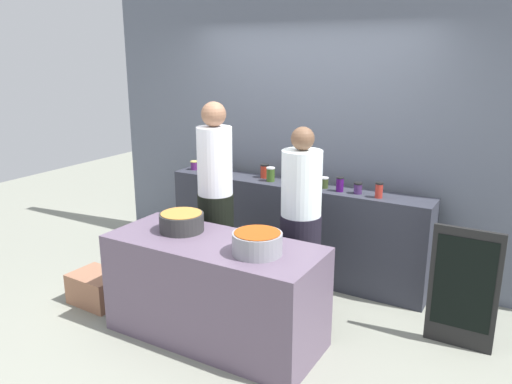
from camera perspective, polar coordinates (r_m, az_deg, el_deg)
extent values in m
plane|color=gray|center=(4.50, -2.30, -14.04)|extent=(12.00, 12.00, 0.00)
cube|color=slate|center=(5.24, 6.08, 7.57)|extent=(4.80, 0.12, 3.00)
cube|color=#2F313C|center=(5.18, 4.17, -4.17)|extent=(2.70, 0.36, 0.95)
cube|color=#615165|center=(4.09, -4.65, -10.85)|extent=(1.70, 0.70, 0.82)
cylinder|color=#511D5C|center=(5.65, -6.92, 2.91)|extent=(0.07, 0.07, 0.09)
cylinder|color=#D6C666|center=(5.63, -6.94, 3.40)|extent=(0.08, 0.08, 0.01)
cylinder|color=gold|center=(5.45, -5.17, 2.76)|extent=(0.08, 0.08, 0.13)
cylinder|color=black|center=(5.44, -5.19, 3.51)|extent=(0.08, 0.08, 0.01)
cylinder|color=gold|center=(5.40, -4.01, 2.52)|extent=(0.08, 0.08, 0.11)
cylinder|color=silver|center=(5.39, -4.02, 3.14)|extent=(0.08, 0.08, 0.01)
cylinder|color=#AF2F1D|center=(5.24, 0.97, 2.27)|extent=(0.09, 0.09, 0.13)
cylinder|color=black|center=(5.23, 0.98, 3.03)|extent=(0.09, 0.09, 0.01)
cylinder|color=#395921|center=(5.10, 1.64, 1.91)|extent=(0.08, 0.08, 0.13)
cylinder|color=silver|center=(5.09, 1.64, 2.69)|extent=(0.09, 0.09, 0.01)
cylinder|color=#974B25|center=(5.02, 5.04, 1.54)|extent=(0.07, 0.07, 0.11)
cylinder|color=#D6C666|center=(5.01, 5.06, 2.26)|extent=(0.08, 0.08, 0.01)
cylinder|color=#374620|center=(4.90, 7.59, 0.98)|extent=(0.08, 0.08, 0.09)
cylinder|color=silver|center=(4.89, 7.61, 1.57)|extent=(0.08, 0.08, 0.01)
cylinder|color=#420F5E|center=(4.80, 9.33, 0.79)|extent=(0.07, 0.07, 0.12)
cylinder|color=black|center=(4.78, 9.36, 1.57)|extent=(0.07, 0.07, 0.01)
cylinder|color=#43275B|center=(4.76, 11.28, 0.34)|extent=(0.07, 0.07, 0.09)
cylinder|color=black|center=(4.75, 11.32, 0.94)|extent=(0.08, 0.08, 0.01)
cylinder|color=#AF2F25|center=(4.66, 13.53, 0.12)|extent=(0.07, 0.07, 0.13)
cylinder|color=black|center=(4.65, 13.59, 0.95)|extent=(0.07, 0.07, 0.01)
cylinder|color=#2D2D2D|center=(4.16, -8.28, -3.35)|extent=(0.36, 0.36, 0.14)
cylinder|color=#AC7433|center=(4.13, -8.32, -2.34)|extent=(0.33, 0.33, 0.00)
cylinder|color=gray|center=(3.66, 0.14, -5.74)|extent=(0.36, 0.36, 0.16)
cylinder|color=#9D4213|center=(3.63, 0.15, -4.54)|extent=(0.33, 0.33, 0.00)
cylinder|color=black|center=(4.73, -4.42, -5.96)|extent=(0.32, 0.32, 0.98)
cylinder|color=white|center=(4.50, -4.63, 3.46)|extent=(0.31, 0.31, 0.60)
sphere|color=#8C6047|center=(4.43, -4.74, 8.63)|extent=(0.22, 0.22, 0.22)
cylinder|color=black|center=(4.45, 4.88, -8.04)|extent=(0.35, 0.35, 0.89)
cylinder|color=white|center=(4.21, 5.10, 0.98)|extent=(0.34, 0.34, 0.55)
sphere|color=brown|center=(4.13, 5.23, 5.95)|extent=(0.19, 0.19, 0.19)
cube|color=#9A684D|center=(4.93, -17.23, -10.18)|extent=(0.48, 0.37, 0.28)
cube|color=black|center=(4.23, 22.08, -9.98)|extent=(0.51, 0.04, 0.96)
cube|color=black|center=(4.19, 22.10, -9.50)|extent=(0.43, 0.01, 0.73)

